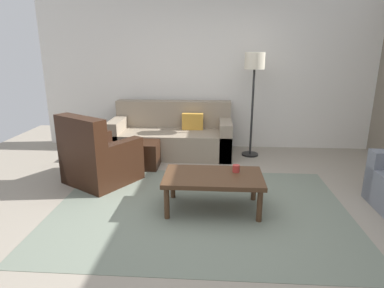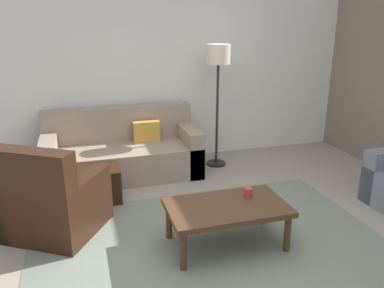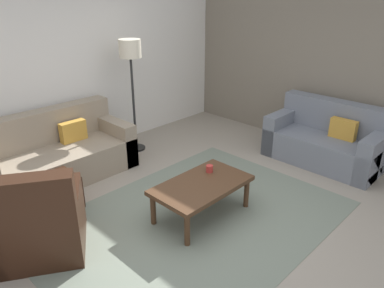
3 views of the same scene
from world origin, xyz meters
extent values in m
plane|color=gray|center=(0.00, 0.00, 0.00)|extent=(8.00, 8.00, 0.00)
cube|color=silver|center=(0.00, 2.60, 1.40)|extent=(6.00, 0.12, 2.80)
cube|color=slate|center=(0.00, 0.00, 0.00)|extent=(3.32, 2.38, 0.01)
cube|color=gray|center=(-0.58, 1.99, 0.21)|extent=(2.03, 0.91, 0.42)
cube|color=gray|center=(-0.58, 2.33, 0.44)|extent=(2.03, 0.24, 0.88)
cube|color=gray|center=(-1.49, 1.99, 0.31)|extent=(0.20, 0.91, 0.62)
cube|color=gray|center=(0.34, 1.99, 0.31)|extent=(0.20, 0.91, 0.62)
cube|color=gold|center=(-0.22, 2.11, 0.56)|extent=(0.36, 0.12, 0.28)
cube|color=black|center=(-1.37, 0.75, 0.22)|extent=(1.10, 1.10, 0.44)
cube|color=black|center=(-1.53, 0.50, 0.47)|extent=(0.78, 0.60, 0.95)
cube|color=black|center=(-1.10, 0.58, 0.30)|extent=(0.56, 0.76, 0.60)
cube|color=black|center=(-1.64, 0.92, 0.30)|extent=(0.56, 0.76, 0.60)
cube|color=black|center=(-0.97, 1.39, 0.20)|extent=(0.56, 0.56, 0.40)
cylinder|color=#472D1C|center=(-0.35, -0.23, 0.18)|extent=(0.06, 0.06, 0.36)
cylinder|color=#472D1C|center=(0.63, -0.23, 0.18)|extent=(0.06, 0.06, 0.36)
cylinder|color=#472D1C|center=(-0.35, 0.29, 0.18)|extent=(0.06, 0.06, 0.36)
cylinder|color=#472D1C|center=(0.63, 0.29, 0.18)|extent=(0.06, 0.06, 0.36)
cube|color=#472D1C|center=(0.14, 0.03, 0.39)|extent=(1.10, 0.64, 0.05)
cylinder|color=#B2332D|center=(0.40, 0.14, 0.45)|extent=(0.08, 0.08, 0.08)
cylinder|color=black|center=(0.77, 2.03, 0.01)|extent=(0.28, 0.28, 0.03)
cylinder|color=#262626|center=(0.77, 2.03, 0.72)|extent=(0.04, 0.04, 1.45)
cylinder|color=beige|center=(0.77, 2.03, 1.58)|extent=(0.32, 0.32, 0.26)
camera|label=1|loc=(0.14, -3.36, 1.76)|focal=30.50mm
camera|label=2|loc=(-1.07, -2.94, 2.04)|focal=36.16mm
camera|label=3|loc=(-2.45, -2.35, 2.39)|focal=34.24mm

